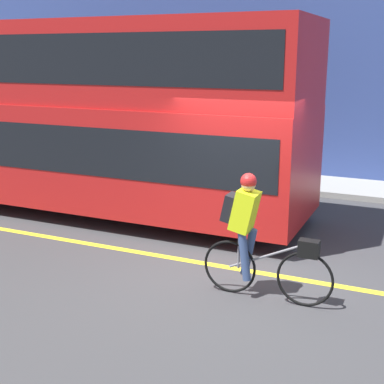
# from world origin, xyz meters

# --- Properties ---
(ground_plane) EXTENTS (80.00, 80.00, 0.00)m
(ground_plane) POSITION_xyz_m (0.00, 0.00, 0.00)
(ground_plane) COLOR #38383A
(road_center_line) EXTENTS (50.00, 0.14, 0.01)m
(road_center_line) POSITION_xyz_m (0.00, -0.02, 0.00)
(road_center_line) COLOR yellow
(road_center_line) RESTS_ON ground_plane
(sidewalk_curb) EXTENTS (60.00, 1.71, 0.13)m
(sidewalk_curb) POSITION_xyz_m (0.00, 5.61, 0.07)
(sidewalk_curb) COLOR gray
(sidewalk_curb) RESTS_ON ground_plane
(bus) EXTENTS (9.03, 2.51, 3.78)m
(bus) POSITION_xyz_m (-3.80, 1.77, 2.09)
(bus) COLOR black
(bus) RESTS_ON ground_plane
(cyclist_on_bike) EXTENTS (1.77, 0.32, 1.70)m
(cyclist_on_bike) POSITION_xyz_m (0.60, -0.83, 0.91)
(cyclist_on_bike) COLOR black
(cyclist_on_bike) RESTS_ON ground_plane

